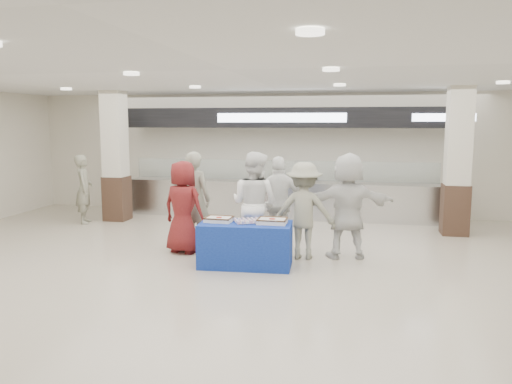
% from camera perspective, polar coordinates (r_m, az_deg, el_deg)
% --- Properties ---
extents(ground, '(14.00, 14.00, 0.00)m').
position_cam_1_polar(ground, '(7.83, -3.13, -10.22)').
color(ground, '#BFB6A3').
rests_on(ground, ground).
extents(serving_line, '(8.70, 0.85, 2.80)m').
position_cam_1_polar(serving_line, '(12.79, 3.04, 2.22)').
color(serving_line, silver).
rests_on(serving_line, ground).
extents(column_left, '(0.55, 0.55, 3.20)m').
position_cam_1_polar(column_left, '(12.86, -15.75, 3.62)').
color(column_left, '#352118').
rests_on(column_left, ground).
extents(column_right, '(0.55, 0.55, 3.20)m').
position_cam_1_polar(column_right, '(11.61, 22.02, 2.89)').
color(column_right, '#352118').
rests_on(column_right, ground).
extents(display_table, '(1.60, 0.88, 0.75)m').
position_cam_1_polar(display_table, '(8.55, -1.19, -6.01)').
color(display_table, navy).
rests_on(display_table, ground).
extents(sheet_cake_left, '(0.47, 0.37, 0.10)m').
position_cam_1_polar(sheet_cake_left, '(8.59, -4.25, -3.08)').
color(sheet_cake_left, white).
rests_on(sheet_cake_left, display_table).
extents(sheet_cake_right, '(0.49, 0.38, 0.10)m').
position_cam_1_polar(sheet_cake_right, '(8.41, 1.87, -3.28)').
color(sheet_cake_right, white).
rests_on(sheet_cake_right, display_table).
extents(cupcake_tray, '(0.46, 0.41, 0.06)m').
position_cam_1_polar(cupcake_tray, '(8.48, -0.99, -3.32)').
color(cupcake_tray, '#AEADB2').
rests_on(cupcake_tray, display_table).
extents(civilian_maroon, '(0.96, 0.75, 1.74)m').
position_cam_1_polar(civilian_maroon, '(9.43, -8.32, -1.72)').
color(civilian_maroon, maroon).
rests_on(civilian_maroon, ground).
extents(soldier_a, '(0.79, 0.64, 1.88)m').
position_cam_1_polar(soldier_a, '(9.94, -6.97, -0.78)').
color(soldier_a, gray).
rests_on(soldier_a, ground).
extents(chef_tall, '(1.12, 1.00, 1.92)m').
position_cam_1_polar(chef_tall, '(9.12, -0.19, -1.39)').
color(chef_tall, white).
rests_on(chef_tall, ground).
extents(chef_short, '(1.14, 0.74, 1.80)m').
position_cam_1_polar(chef_short, '(9.64, 2.68, -1.24)').
color(chef_short, white).
rests_on(chef_short, ground).
extents(soldier_b, '(1.13, 0.66, 1.74)m').
position_cam_1_polar(soldier_b, '(8.97, 5.50, -2.14)').
color(soldier_b, gray).
rests_on(soldier_b, ground).
extents(civilian_white, '(1.86, 0.97, 1.91)m').
position_cam_1_polar(civilian_white, '(9.11, 10.40, -1.54)').
color(civilian_white, white).
rests_on(civilian_white, ground).
extents(soldier_bg, '(0.62, 0.72, 1.67)m').
position_cam_1_polar(soldier_bg, '(12.77, -19.06, 0.32)').
color(soldier_bg, gray).
rests_on(soldier_bg, ground).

